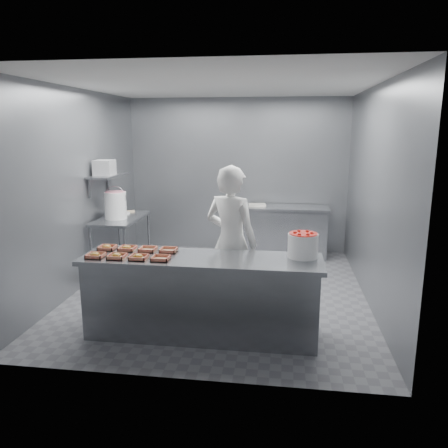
{
  "coord_description": "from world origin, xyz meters",
  "views": [
    {
      "loc": [
        0.86,
        -5.78,
        2.26
      ],
      "look_at": [
        0.09,
        -0.2,
        1.02
      ],
      "focal_mm": 35.0,
      "sensor_mm": 36.0,
      "label": 1
    }
  ],
  "objects_px": {
    "tray_4": "(107,247)",
    "tray_7": "(169,250)",
    "service_counter": "(202,296)",
    "tray_1": "(117,256)",
    "tray_0": "(96,255)",
    "worker": "(231,242)",
    "strawberry_tub": "(303,244)",
    "glaze_bucket": "(116,205)",
    "appliance": "(104,168)",
    "prep_table": "(122,236)",
    "tray_6": "(148,249)",
    "back_counter": "(285,231)",
    "tray_2": "(139,257)",
    "tray_3": "(161,258)",
    "tray_5": "(127,248)"
  },
  "relations": [
    {
      "from": "tray_4",
      "to": "tray_7",
      "type": "height_order",
      "value": "tray_4"
    },
    {
      "from": "service_counter",
      "to": "tray_7",
      "type": "bearing_deg",
      "value": 158.6
    },
    {
      "from": "tray_1",
      "to": "tray_4",
      "type": "distance_m",
      "value": 0.4
    },
    {
      "from": "tray_0",
      "to": "tray_4",
      "type": "xyz_separation_m",
      "value": [
        0.0,
        0.32,
        0.0
      ]
    },
    {
      "from": "service_counter",
      "to": "worker",
      "type": "distance_m",
      "value": 0.8
    },
    {
      "from": "strawberry_tub",
      "to": "glaze_bucket",
      "type": "distance_m",
      "value": 3.23
    },
    {
      "from": "glaze_bucket",
      "to": "tray_0",
      "type": "bearing_deg",
      "value": -74.5
    },
    {
      "from": "tray_1",
      "to": "appliance",
      "type": "height_order",
      "value": "appliance"
    },
    {
      "from": "tray_4",
      "to": "prep_table",
      "type": "bearing_deg",
      "value": 106.31
    },
    {
      "from": "tray_0",
      "to": "strawberry_tub",
      "type": "bearing_deg",
      "value": 7.94
    },
    {
      "from": "tray_6",
      "to": "appliance",
      "type": "bearing_deg",
      "value": 125.13
    },
    {
      "from": "strawberry_tub",
      "to": "tray_1",
      "type": "bearing_deg",
      "value": -171.11
    },
    {
      "from": "back_counter",
      "to": "appliance",
      "type": "relative_size",
      "value": 4.97
    },
    {
      "from": "tray_2",
      "to": "tray_7",
      "type": "height_order",
      "value": "tray_2"
    },
    {
      "from": "back_counter",
      "to": "tray_3",
      "type": "xyz_separation_m",
      "value": [
        -1.3,
        -3.41,
        0.47
      ]
    },
    {
      "from": "back_counter",
      "to": "tray_2",
      "type": "relative_size",
      "value": 8.01
    },
    {
      "from": "service_counter",
      "to": "tray_3",
      "type": "relative_size",
      "value": 13.88
    },
    {
      "from": "tray_3",
      "to": "tray_7",
      "type": "height_order",
      "value": "same"
    },
    {
      "from": "prep_table",
      "to": "tray_1",
      "type": "height_order",
      "value": "tray_1"
    },
    {
      "from": "prep_table",
      "to": "tray_2",
      "type": "bearing_deg",
      "value": -64.51
    },
    {
      "from": "tray_4",
      "to": "worker",
      "type": "relative_size",
      "value": 0.1
    },
    {
      "from": "tray_1",
      "to": "tray_5",
      "type": "distance_m",
      "value": 0.32
    },
    {
      "from": "tray_5",
      "to": "strawberry_tub",
      "type": "relative_size",
      "value": 0.58
    },
    {
      "from": "service_counter",
      "to": "tray_3",
      "type": "bearing_deg",
      "value": -158.62
    },
    {
      "from": "tray_4",
      "to": "strawberry_tub",
      "type": "xyz_separation_m",
      "value": [
        2.21,
        -0.01,
        0.12
      ]
    },
    {
      "from": "tray_0",
      "to": "tray_4",
      "type": "height_order",
      "value": "same"
    },
    {
      "from": "tray_0",
      "to": "tray_1",
      "type": "height_order",
      "value": "same"
    },
    {
      "from": "glaze_bucket",
      "to": "appliance",
      "type": "distance_m",
      "value": 0.58
    },
    {
      "from": "tray_6",
      "to": "strawberry_tub",
      "type": "height_order",
      "value": "strawberry_tub"
    },
    {
      "from": "tray_6",
      "to": "strawberry_tub",
      "type": "xyz_separation_m",
      "value": [
        1.72,
        -0.01,
        0.12
      ]
    },
    {
      "from": "worker",
      "to": "glaze_bucket",
      "type": "xyz_separation_m",
      "value": [
        -1.93,
        1.23,
        0.2
      ]
    },
    {
      "from": "tray_6",
      "to": "tray_7",
      "type": "bearing_deg",
      "value": 0.0
    },
    {
      "from": "glaze_bucket",
      "to": "tray_7",
      "type": "bearing_deg",
      "value": -52.67
    },
    {
      "from": "back_counter",
      "to": "strawberry_tub",
      "type": "bearing_deg",
      "value": -86.68
    },
    {
      "from": "back_counter",
      "to": "tray_5",
      "type": "xyz_separation_m",
      "value": [
        -1.79,
        -3.09,
        0.47
      ]
    },
    {
      "from": "tray_5",
      "to": "tray_6",
      "type": "xyz_separation_m",
      "value": [
        0.24,
        0.0,
        -0.0
      ]
    },
    {
      "from": "tray_3",
      "to": "tray_7",
      "type": "bearing_deg",
      "value": 90.0
    },
    {
      "from": "tray_3",
      "to": "tray_5",
      "type": "distance_m",
      "value": 0.58
    },
    {
      "from": "service_counter",
      "to": "tray_0",
      "type": "height_order",
      "value": "tray_0"
    },
    {
      "from": "tray_1",
      "to": "tray_0",
      "type": "bearing_deg",
      "value": 180.0
    },
    {
      "from": "strawberry_tub",
      "to": "tray_4",
      "type": "bearing_deg",
      "value": 179.8
    },
    {
      "from": "tray_6",
      "to": "glaze_bucket",
      "type": "distance_m",
      "value": 1.97
    },
    {
      "from": "tray_3",
      "to": "appliance",
      "type": "relative_size",
      "value": 0.62
    },
    {
      "from": "tray_1",
      "to": "tray_3",
      "type": "height_order",
      "value": "tray_1"
    },
    {
      "from": "tray_3",
      "to": "worker",
      "type": "xyz_separation_m",
      "value": [
        0.65,
        0.76,
        0.0
      ]
    },
    {
      "from": "tray_3",
      "to": "strawberry_tub",
      "type": "height_order",
      "value": "strawberry_tub"
    },
    {
      "from": "tray_5",
      "to": "worker",
      "type": "distance_m",
      "value": 1.22
    },
    {
      "from": "prep_table",
      "to": "tray_6",
      "type": "distance_m",
      "value": 2.08
    },
    {
      "from": "tray_5",
      "to": "tray_6",
      "type": "height_order",
      "value": "tray_5"
    },
    {
      "from": "prep_table",
      "to": "tray_1",
      "type": "bearing_deg",
      "value": -70.06
    }
  ]
}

